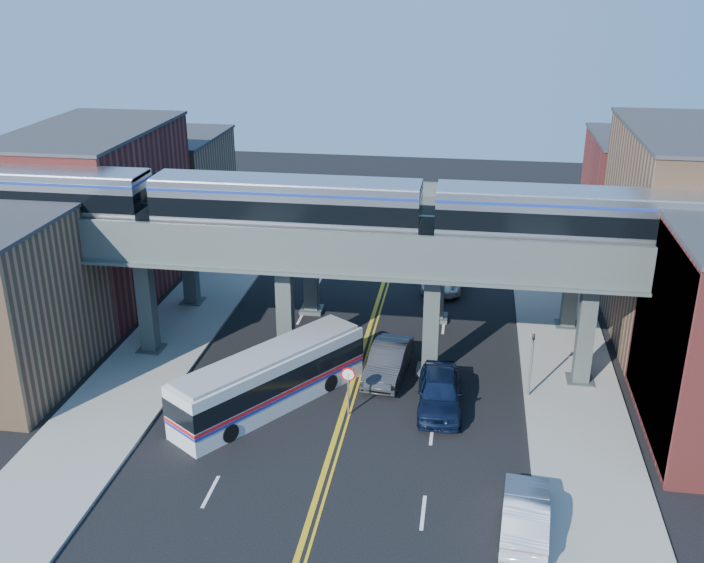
{
  "coord_description": "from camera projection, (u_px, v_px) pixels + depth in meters",
  "views": [
    {
      "loc": [
        5.62,
        -30.19,
        20.66
      ],
      "look_at": [
        -0.33,
        8.25,
        4.99
      ],
      "focal_mm": 40.0,
      "sensor_mm": 36.0,
      "label": 1
    }
  ],
  "objects": [
    {
      "name": "car_lane_d",
      "position": [
        446.0,
        268.0,
        55.25
      ],
      "size": [
        2.7,
        6.36,
        1.83
      ],
      "primitive_type": "imported",
      "rotation": [
        0.0,
        0.0,
        -0.02
      ],
      "color": "#99999D",
      "rests_on": "ground"
    },
    {
      "name": "elevated_viaduct_far",
      "position": [
        374.0,
        218.0,
        47.52
      ],
      "size": [
        52.0,
        3.6,
        7.4
      ],
      "color": "#3D4745",
      "rests_on": "ground"
    },
    {
      "name": "transit_bus",
      "position": [
        270.0,
        379.0,
        39.21
      ],
      "size": [
        8.31,
        10.39,
        2.83
      ],
      "rotation": [
        0.0,
        0.0,
        0.96
      ],
      "color": "silver",
      "rests_on": "ground"
    },
    {
      "name": "stop_sign",
      "position": [
        348.0,
        383.0,
        38.24
      ],
      "size": [
        0.76,
        0.09,
        2.63
      ],
      "color": "slate",
      "rests_on": "ground"
    },
    {
      "name": "traffic_signal",
      "position": [
        532.0,
        358.0,
        39.53
      ],
      "size": [
        0.15,
        0.18,
        4.1
      ],
      "color": "slate",
      "rests_on": "ground"
    },
    {
      "name": "building_east_b",
      "position": [
        689.0,
        235.0,
        45.99
      ],
      "size": [
        8.0,
        14.0,
        12.0
      ],
      "primitive_type": "cube",
      "color": "#856445",
      "rests_on": "ground"
    },
    {
      "name": "ground",
      "position": [
        332.0,
        448.0,
        36.19
      ],
      "size": [
        120.0,
        120.0,
        0.0
      ],
      "primitive_type": "plane",
      "color": "black",
      "rests_on": "ground"
    },
    {
      "name": "transit_train",
      "position": [
        286.0,
        206.0,
        40.65
      ],
      "size": [
        43.48,
        2.72,
        3.17
      ],
      "color": "black",
      "rests_on": "elevated_viaduct_near"
    },
    {
      "name": "car_lane_b",
      "position": [
        388.0,
        361.0,
        42.24
      ],
      "size": [
        2.39,
        5.5,
        1.76
      ],
      "primitive_type": "imported",
      "rotation": [
        0.0,
        0.0,
        -0.1
      ],
      "color": "#28292A",
      "rests_on": "ground"
    },
    {
      "name": "elevated_viaduct_near",
      "position": [
        358.0,
        257.0,
        41.11
      ],
      "size": [
        52.0,
        3.6,
        7.4
      ],
      "color": "#3D4745",
      "rests_on": "ground"
    },
    {
      "name": "car_lane_c",
      "position": [
        444.0,
        275.0,
        54.19
      ],
      "size": [
        2.97,
        5.91,
        1.61
      ],
      "primitive_type": "imported",
      "rotation": [
        0.0,
        0.0,
        -0.05
      ],
      "color": "white",
      "rests_on": "ground"
    },
    {
      "name": "building_west_c",
      "position": [
        171.0,
        186.0,
        63.91
      ],
      "size": [
        8.0,
        10.0,
        8.0
      ],
      "primitive_type": "cube",
      "color": "#856445",
      "rests_on": "ground"
    },
    {
      "name": "sidewalk_east",
      "position": [
        566.0,
        364.0,
        43.7
      ],
      "size": [
        5.0,
        70.0,
        0.16
      ],
      "primitive_type": "cube",
      "color": "gray",
      "rests_on": "ground"
    },
    {
      "name": "sidewalk_west",
      "position": [
        173.0,
        336.0,
        46.96
      ],
      "size": [
        5.0,
        70.0,
        0.16
      ],
      "primitive_type": "cube",
      "color": "gray",
      "rests_on": "ground"
    },
    {
      "name": "car_parked_curb",
      "position": [
        525.0,
        513.0,
        30.57
      ],
      "size": [
        2.14,
        5.18,
        1.67
      ],
      "primitive_type": "imported",
      "rotation": [
        0.0,
        0.0,
        3.07
      ],
      "color": "silver",
      "rests_on": "ground"
    },
    {
      "name": "car_lane_a",
      "position": [
        440.0,
        392.0,
        39.12
      ],
      "size": [
        2.43,
        5.53,
        1.85
      ],
      "primitive_type": "imported",
      "rotation": [
        0.0,
        0.0,
        0.04
      ],
      "color": "black",
      "rests_on": "ground"
    },
    {
      "name": "building_east_c",
      "position": [
        644.0,
        199.0,
        58.46
      ],
      "size": [
        8.0,
        10.0,
        9.0
      ],
      "primitive_type": "cube",
      "color": "maroon",
      "rests_on": "ground"
    },
    {
      "name": "mural_panel",
      "position": [
        657.0,
        339.0,
        36.02
      ],
      "size": [
        0.1,
        9.5,
        9.5
      ],
      "primitive_type": "cube",
      "color": "teal",
      "rests_on": "ground"
    },
    {
      "name": "building_west_b",
      "position": [
        97.0,
        215.0,
        51.43
      ],
      "size": [
        8.0,
        14.0,
        11.0
      ],
      "primitive_type": "cube",
      "color": "maroon",
      "rests_on": "ground"
    }
  ]
}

